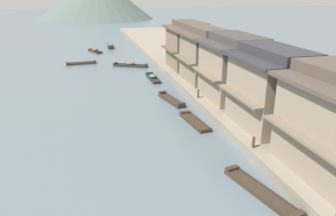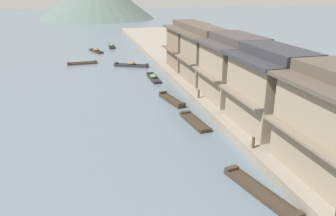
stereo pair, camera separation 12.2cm
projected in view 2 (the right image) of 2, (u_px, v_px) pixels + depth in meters
The scene contains 15 objects.
riverbank_right at pixel (241, 76), 42.71m from camera, with size 18.00×110.00×0.73m, color gray.
boat_moored_nearest at pixel (260, 192), 18.71m from camera, with size 2.22×5.58×0.41m.
boat_moored_second at pixel (112, 46), 65.14m from camera, with size 1.13×3.90×0.79m.
boat_moored_third at pixel (82, 63), 50.97m from camera, with size 4.54×1.45×0.42m.
boat_moored_far at pixel (96, 51), 60.65m from camera, with size 2.48×4.24×0.75m.
boat_midriver_drifting at pixel (195, 122), 28.60m from camera, with size 1.53×4.63×0.35m.
boat_midriver_upstream at pixel (154, 78), 42.45m from camera, with size 1.05×4.90×0.69m.
boat_upstream_distant at pixel (172, 100), 33.99m from camera, with size 1.77×4.69×0.54m.
boat_crossing_west at pixel (131, 65), 49.33m from camera, with size 4.99×3.19×0.77m.
house_waterfront_second at pixel (273, 88), 25.40m from camera, with size 6.13×7.09×6.14m.
house_waterfront_tall at pixel (236, 68), 31.99m from camera, with size 6.62×6.99×6.14m.
house_waterfront_narrow at pixel (206, 55), 38.23m from camera, with size 5.62×7.08×6.14m.
house_waterfront_far at pixel (190, 45), 44.66m from camera, with size 6.13×6.92×6.14m.
mooring_post_dock_mid at pixel (253, 142), 22.45m from camera, with size 0.20×0.20×0.79m, color #473828.
mooring_post_dock_far at pixel (199, 94), 32.77m from camera, with size 0.20×0.20×0.86m, color #473828.
Camera 2 is at (-2.52, -8.09, 10.91)m, focal length 35.60 mm.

